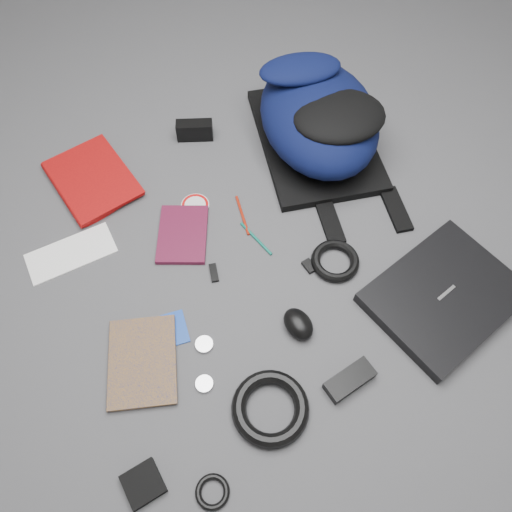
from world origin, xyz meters
name	(u,v)px	position (x,y,z in m)	size (l,w,h in m)	color
ground	(256,260)	(0.00, 0.00, 0.00)	(4.00, 4.00, 0.00)	#4F4F51
backpack	(319,116)	(0.34, 0.33, 0.11)	(0.37, 0.54, 0.22)	black
laptop	(444,296)	(0.41, -0.30, 0.02)	(0.37, 0.29, 0.04)	black
textbook_red	(60,196)	(-0.45, 0.42, 0.02)	(0.21, 0.28, 0.03)	maroon
comic_book	(108,365)	(-0.45, -0.14, 0.01)	(0.17, 0.23, 0.02)	#BB7B0D
envelope	(71,253)	(-0.47, 0.22, 0.00)	(0.24, 0.11, 0.00)	white
dvd_case	(183,234)	(-0.16, 0.15, 0.01)	(0.14, 0.19, 0.02)	#430C20
compact_camera	(195,130)	(0.00, 0.50, 0.03)	(0.11, 0.04, 0.06)	black
sticker_disc	(195,205)	(-0.09, 0.24, 0.00)	(0.08, 0.08, 0.00)	white
pen_teal	(256,239)	(0.03, 0.06, 0.00)	(0.01, 0.01, 0.14)	#0B6553
pen_red	(242,215)	(0.02, 0.15, 0.00)	(0.01, 0.01, 0.14)	#A31F0C
id_badge	(175,328)	(-0.27, -0.11, 0.00)	(0.06, 0.09, 0.00)	#163FA7
usb_black	(214,273)	(-0.12, 0.00, 0.00)	(0.02, 0.05, 0.01)	black
key_fob	(309,266)	(0.12, -0.08, 0.01)	(0.03, 0.04, 0.01)	black
mouse	(298,324)	(0.02, -0.23, 0.02)	(0.07, 0.09, 0.05)	black
headphone_left	(204,344)	(-0.22, -0.18, 0.01)	(0.04, 0.04, 0.01)	silver
headphone_right	(204,384)	(-0.25, -0.27, 0.01)	(0.04, 0.04, 0.01)	silver
cable_coil	(335,261)	(0.20, -0.09, 0.01)	(0.13, 0.13, 0.03)	black
power_brick	(350,380)	(0.07, -0.40, 0.02)	(0.12, 0.05, 0.03)	black
power_cord_coil	(270,408)	(-0.13, -0.39, 0.02)	(0.18, 0.18, 0.04)	black
pouch	(143,484)	(-0.45, -0.43, 0.01)	(0.08, 0.08, 0.02)	black
earbud_coil	(212,492)	(-0.31, -0.50, 0.01)	(0.08, 0.08, 0.01)	black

